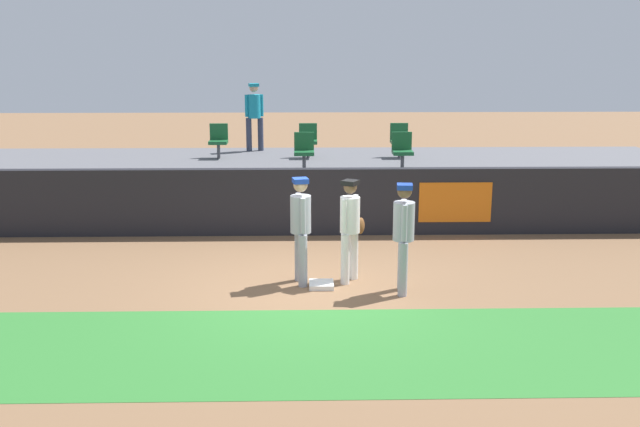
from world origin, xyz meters
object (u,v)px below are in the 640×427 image
object	(u,v)px
seat_back_left	(219,139)
spectator_hooded	(254,112)
player_runner_visitor	(301,223)
seat_front_right	(402,149)
seat_front_center	(304,149)
first_base	(321,285)
seat_back_center	(308,139)
player_coach_visitor	(404,231)
seat_back_right	(399,138)
player_fielder_home	(350,224)

from	to	relation	value
seat_back_left	spectator_hooded	size ratio (longest dim) A/B	0.48
player_runner_visitor	seat_front_right	size ratio (longest dim) A/B	2.11
seat_front_center	spectator_hooded	distance (m)	3.29
player_runner_visitor	seat_back_left	bearing A→B (deg)	-173.55
first_base	seat_front_right	distance (m)	5.38
first_base	player_runner_visitor	size ratio (longest dim) A/B	0.23
seat_back_center	seat_back_left	world-z (taller)	same
seat_front_center	player_coach_visitor	bearing A→B (deg)	-72.94
player_runner_visitor	player_coach_visitor	xyz separation A→B (m)	(1.62, -0.49, -0.01)
seat_back_left	seat_back_center	bearing A→B (deg)	-0.00
seat_back_right	first_base	bearing A→B (deg)	-107.67
player_runner_visitor	seat_back_center	world-z (taller)	seat_back_center
spectator_hooded	seat_back_right	bearing A→B (deg)	145.45
player_runner_visitor	seat_back_left	distance (m)	6.72
seat_front_right	seat_back_right	distance (m)	1.81
seat_back_left	spectator_hooded	xyz separation A→B (m)	(0.81, 1.18, 0.55)
player_runner_visitor	spectator_hooded	world-z (taller)	spectator_hooded
player_fielder_home	seat_front_center	xyz separation A→B (m)	(-0.76, 4.48, 0.58)
seat_front_center	seat_front_right	distance (m)	2.20
seat_back_center	seat_front_right	bearing A→B (deg)	-40.63
seat_back_right	player_fielder_home	bearing A→B (deg)	-104.38
player_runner_visitor	player_coach_visitor	world-z (taller)	player_runner_visitor
seat_back_left	player_runner_visitor	bearing A→B (deg)	-72.20
player_coach_visitor	seat_back_left	xyz separation A→B (m)	(-3.66, 6.87, 0.55)
first_base	seat_back_right	bearing A→B (deg)	72.33
seat_back_left	spectator_hooded	bearing A→B (deg)	55.30
player_runner_visitor	seat_front_right	xyz separation A→B (m)	(2.26, 4.58, 0.54)
seat_back_center	player_coach_visitor	bearing A→B (deg)	-78.03
seat_back_left	seat_back_right	xyz separation A→B (m)	(4.48, -0.00, -0.00)
seat_back_right	seat_front_center	bearing A→B (deg)	-142.75
seat_front_center	seat_back_left	bearing A→B (deg)	139.53
player_runner_visitor	spectator_hooded	bearing A→B (deg)	177.92
seat_back_left	seat_front_right	distance (m)	4.67
first_base	seat_back_center	size ratio (longest dim) A/B	0.48
player_fielder_home	seat_front_right	bearing A→B (deg)	-166.37
seat_back_center	seat_back_right	distance (m)	2.27
seat_back_left	first_base	bearing A→B (deg)	-70.12
player_runner_visitor	seat_back_left	world-z (taller)	seat_back_left
player_fielder_home	first_base	bearing A→B (deg)	-27.06
seat_back_left	seat_front_right	size ratio (longest dim) A/B	1.00
first_base	seat_back_left	distance (m)	7.16
player_fielder_home	seat_back_center	xyz separation A→B (m)	(-0.66, 6.28, 0.58)
seat_back_left	seat_front_center	bearing A→B (deg)	-40.47
player_fielder_home	seat_front_center	world-z (taller)	seat_front_center
seat_back_right	seat_back_center	bearing A→B (deg)	180.00
player_runner_visitor	seat_front_right	distance (m)	5.13
player_coach_visitor	seat_front_center	world-z (taller)	seat_front_center
seat_back_center	spectator_hooded	distance (m)	1.90
spectator_hooded	seat_front_right	bearing A→B (deg)	122.82
seat_front_center	seat_back_center	bearing A→B (deg)	86.85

